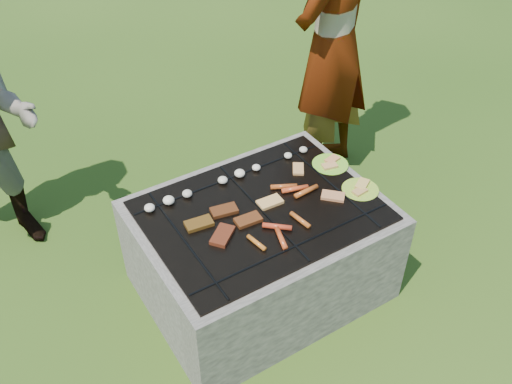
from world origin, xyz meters
TOP-DOWN VIEW (x-y plane):
  - lawn at (0.00, 0.00)m, footprint 60.00×60.00m
  - fire_pit at (0.00, 0.00)m, footprint 1.30×1.00m
  - mushrooms at (-0.09, 0.31)m, footprint 1.05×0.06m
  - pork_slabs at (-0.23, 0.01)m, footprint 0.38×0.29m
  - sausages at (0.11, -0.09)m, footprint 0.54×0.45m
  - bread_on_grate at (0.25, 0.00)m, footprint 0.46×0.43m
  - plate_far at (0.56, 0.12)m, footprint 0.27×0.27m
  - plate_near at (0.56, -0.15)m, footprint 0.27×0.27m
  - cook at (1.04, 0.77)m, footprint 0.83×0.68m

SIDE VIEW (x-z plane):
  - lawn at x=0.00m, z-range 0.00..0.00m
  - fire_pit at x=0.00m, z-range -0.03..0.59m
  - plate_far at x=0.56m, z-range 0.60..0.62m
  - plate_near at x=0.56m, z-range 0.59..0.62m
  - bread_on_grate at x=0.25m, z-range 0.61..0.63m
  - pork_slabs at x=-0.23m, z-range 0.61..0.63m
  - sausages at x=0.11m, z-range 0.61..0.64m
  - mushrooms at x=-0.09m, z-range 0.61..0.65m
  - cook at x=1.04m, z-range 0.00..1.97m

